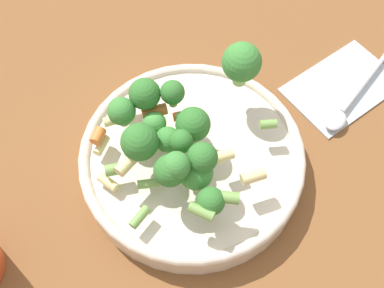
{
  "coord_description": "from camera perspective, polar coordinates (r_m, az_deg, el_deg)",
  "views": [
    {
      "loc": [
        -0.03,
        0.26,
        0.52
      ],
      "look_at": [
        0.0,
        0.0,
        0.06
      ],
      "focal_mm": 42.0,
      "sensor_mm": 36.0,
      "label": 1
    }
  ],
  "objects": [
    {
      "name": "ground_plane",
      "position": [
        0.58,
        -0.0,
        -2.85
      ],
      "size": [
        3.0,
        3.0,
        0.0
      ],
      "primitive_type": "plane",
      "color": "brown"
    },
    {
      "name": "bowl",
      "position": [
        0.56,
        -0.0,
        -1.81
      ],
      "size": [
        0.28,
        0.28,
        0.04
      ],
      "color": "beige",
      "rests_on": "ground_plane"
    },
    {
      "name": "pasta_salad",
      "position": [
        0.5,
        -1.43,
        1.91
      ],
      "size": [
        0.22,
        0.22,
        0.09
      ],
      "color": "#8CB766",
      "rests_on": "bowl"
    },
    {
      "name": "napkin",
      "position": [
        0.68,
        18.56,
        7.0
      ],
      "size": [
        0.18,
        0.18,
        0.01
      ],
      "color": "#B2BCC6",
      "rests_on": "ground_plane"
    },
    {
      "name": "spoon",
      "position": [
        0.66,
        19.39,
        5.07
      ],
      "size": [
        0.11,
        0.16,
        0.01
      ],
      "rotation": [
        0.0,
        0.0,
        7.3
      ],
      "color": "silver",
      "rests_on": "napkin"
    }
  ]
}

